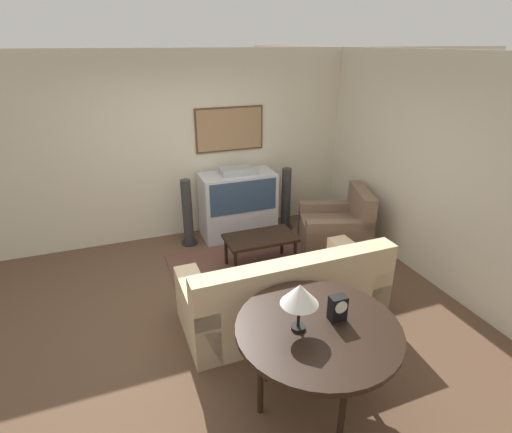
% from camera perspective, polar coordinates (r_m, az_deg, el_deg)
% --- Properties ---
extents(ground_plane, '(12.00, 12.00, 0.00)m').
position_cam_1_polar(ground_plane, '(4.65, -4.79, -12.95)').
color(ground_plane, brown).
extents(wall_back, '(12.00, 0.10, 2.70)m').
position_cam_1_polar(wall_back, '(5.99, -10.91, 9.60)').
color(wall_back, beige).
rests_on(wall_back, ground_plane).
extents(wall_right, '(0.06, 12.00, 2.70)m').
position_cam_1_polar(wall_right, '(5.28, 23.37, 6.14)').
color(wall_right, beige).
rests_on(wall_right, ground_plane).
extents(area_rug, '(2.22, 1.60, 0.01)m').
position_cam_1_polar(area_rug, '(5.34, 0.32, -7.49)').
color(area_rug, brown).
rests_on(area_rug, ground_plane).
extents(tv, '(1.11, 0.56, 1.08)m').
position_cam_1_polar(tv, '(6.07, -2.61, 1.81)').
color(tv, '#B7B7BC').
rests_on(tv, ground_plane).
extents(couch, '(2.12, 0.96, 0.90)m').
position_cam_1_polar(couch, '(4.31, 4.05, -11.18)').
color(couch, '#CCB289').
rests_on(couch, ground_plane).
extents(armchair, '(1.15, 1.10, 0.87)m').
position_cam_1_polar(armchair, '(5.93, 11.46, -1.63)').
color(armchair, brown).
rests_on(armchair, ground_plane).
extents(coffee_table, '(0.91, 0.52, 0.45)m').
position_cam_1_polar(coffee_table, '(5.21, 0.61, -3.40)').
color(coffee_table, black).
rests_on(coffee_table, ground_plane).
extents(console_table, '(1.27, 1.27, 0.79)m').
position_cam_1_polar(console_table, '(3.22, 8.85, -16.11)').
color(console_table, black).
rests_on(console_table, ground_plane).
extents(table_lamp, '(0.28, 0.28, 0.39)m').
position_cam_1_polar(table_lamp, '(2.96, 6.26, -11.10)').
color(table_lamp, black).
rests_on(table_lamp, console_table).
extents(mantel_clock, '(0.13, 0.10, 0.21)m').
position_cam_1_polar(mantel_clock, '(3.22, 11.59, -12.66)').
color(mantel_clock, black).
rests_on(mantel_clock, console_table).
extents(speaker_tower_left, '(0.25, 0.25, 1.00)m').
position_cam_1_polar(speaker_tower_left, '(5.87, -9.75, 0.29)').
color(speaker_tower_left, black).
rests_on(speaker_tower_left, ground_plane).
extents(speaker_tower_right, '(0.25, 0.25, 1.00)m').
position_cam_1_polar(speaker_tower_right, '(6.32, 4.30, 2.29)').
color(speaker_tower_right, black).
rests_on(speaker_tower_right, ground_plane).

